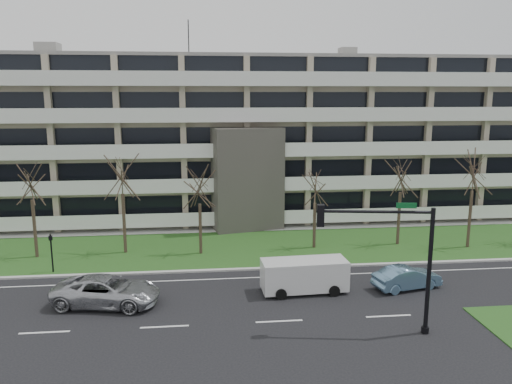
{
  "coord_description": "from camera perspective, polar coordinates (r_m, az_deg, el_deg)",
  "views": [
    {
      "loc": [
        -3.81,
        -24.33,
        11.85
      ],
      "look_at": [
        -0.17,
        10.0,
        5.04
      ],
      "focal_mm": 35.0,
      "sensor_mm": 36.0,
      "label": 1
    }
  ],
  "objects": [
    {
      "name": "traffic_signal",
      "position": [
        25.44,
        15.21,
        -6.4
      ],
      "size": [
        5.75,
        1.2,
        6.71
      ],
      "rotation": [
        0.0,
        0.0,
        -0.15
      ],
      "color": "black",
      "rests_on": "ground"
    },
    {
      "name": "tree_5",
      "position": [
        40.38,
        16.29,
        2.29
      ],
      "size": [
        3.82,
        3.82,
        7.63
      ],
      "color": "#382B21",
      "rests_on": "ground"
    },
    {
      "name": "tree_2",
      "position": [
        37.89,
        -15.14,
        2.43
      ],
      "size": [
        4.08,
        4.08,
        8.16
      ],
      "color": "#382B21",
      "rests_on": "ground"
    },
    {
      "name": "tree_1",
      "position": [
        39.07,
        -24.41,
        1.6
      ],
      "size": [
        3.88,
        3.88,
        7.76
      ],
      "color": "#382B21",
      "rests_on": "ground"
    },
    {
      "name": "tree_6",
      "position": [
        41.41,
        23.65,
        2.54
      ],
      "size": [
        4.06,
        4.06,
        8.11
      ],
      "color": "#382B21",
      "rests_on": "ground"
    },
    {
      "name": "curb",
      "position": [
        34.62,
        0.64,
        -8.75
      ],
      "size": [
        90.0,
        0.35,
        0.12
      ],
      "primitive_type": "cube",
      "color": "#B2B2AD",
      "rests_on": "ground"
    },
    {
      "name": "blue_sedan",
      "position": [
        32.57,
        16.86,
        -9.35
      ],
      "size": [
        4.49,
        2.43,
        1.41
      ],
      "primitive_type": "imported",
      "rotation": [
        0.0,
        0.0,
        1.8
      ],
      "color": "#668FB0",
      "rests_on": "ground"
    },
    {
      "name": "grass_verge",
      "position": [
        39.34,
        -0.21,
        -6.32
      ],
      "size": [
        90.0,
        10.0,
        0.06
      ],
      "primitive_type": "cube",
      "color": "#28521B",
      "rests_on": "ground"
    },
    {
      "name": "tree_4",
      "position": [
        38.32,
        6.8,
        0.77
      ],
      "size": [
        3.21,
        3.21,
        6.42
      ],
      "color": "#382B21",
      "rests_on": "ground"
    },
    {
      "name": "ground",
      "position": [
        27.33,
        2.65,
        -14.54
      ],
      "size": [
        160.0,
        160.0,
        0.0
      ],
      "primitive_type": "plane",
      "color": "black",
      "rests_on": "ground"
    },
    {
      "name": "lane_edge_line",
      "position": [
        33.24,
        0.94,
        -9.71
      ],
      "size": [
        90.0,
        0.12,
        0.01
      ],
      "primitive_type": "cube",
      "color": "white",
      "rests_on": "ground"
    },
    {
      "name": "white_van",
      "position": [
        30.71,
        5.65,
        -9.19
      ],
      "size": [
        5.24,
        2.32,
        2.0
      ],
      "rotation": [
        0.0,
        0.0,
        0.05
      ],
      "color": "silver",
      "rests_on": "ground"
    },
    {
      "name": "tree_3",
      "position": [
        36.75,
        -6.49,
        0.91
      ],
      "size": [
        3.44,
        3.44,
        6.89
      ],
      "color": "#382B21",
      "rests_on": "ground"
    },
    {
      "name": "apartment_building",
      "position": [
        49.97,
        -1.67,
        6.3
      ],
      "size": [
        60.5,
        15.1,
        18.75
      ],
      "color": "#BFB294",
      "rests_on": "ground"
    },
    {
      "name": "pedestrian_signal",
      "position": [
        36.17,
        -22.35,
        -5.97
      ],
      "size": [
        0.3,
        0.26,
        2.7
      ],
      "rotation": [
        0.0,
        0.0,
        0.3
      ],
      "color": "black",
      "rests_on": "ground"
    },
    {
      "name": "sidewalk",
      "position": [
        44.59,
        -0.93,
        -4.2
      ],
      "size": [
        90.0,
        2.0,
        0.08
      ],
      "primitive_type": "cube",
      "color": "#B2B2AD",
      "rests_on": "ground"
    },
    {
      "name": "silver_pickup",
      "position": [
        30.12,
        -16.7,
        -10.78
      ],
      "size": [
        6.38,
        3.77,
        1.66
      ],
      "primitive_type": "imported",
      "rotation": [
        0.0,
        0.0,
        1.39
      ],
      "color": "#B3B4BA",
      "rests_on": "ground"
    }
  ]
}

